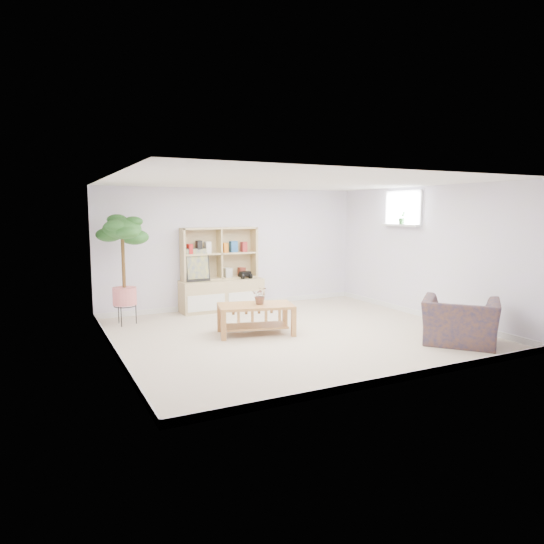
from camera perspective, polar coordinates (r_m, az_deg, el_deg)
name	(u,v)px	position (r m, az deg, el deg)	size (l,w,h in m)	color
floor	(293,333)	(7.84, 2.51, -7.23)	(5.50, 5.00, 0.01)	#B9AB93
ceiling	(294,182)	(7.60, 2.61, 10.57)	(5.50, 5.00, 0.01)	white
walls	(294,259)	(7.63, 2.56, 1.53)	(5.51, 5.01, 2.40)	white
baseboard	(293,330)	(7.82, 2.51, -6.88)	(5.50, 5.00, 0.10)	white
window	(403,208)	(9.67, 15.21, 7.24)	(0.10, 0.98, 0.68)	#CBDDFF
window_sill	(401,225)	(9.63, 14.88, 5.34)	(0.14, 1.00, 0.04)	white
storage_unit	(221,269)	(9.54, -5.96, 0.32)	(1.63, 0.55, 1.63)	tan
poster	(197,265)	(9.34, -8.76, 0.85)	(0.46, 0.11, 0.64)	yellow
toy_truck	(245,274)	(9.67, -3.17, -0.29)	(0.30, 0.21, 0.16)	black
coffee_table	(256,319)	(7.74, -1.92, -5.58)	(1.17, 0.64, 0.48)	#A3592D
table_plant	(260,295)	(7.69, -1.37, -2.77)	(0.25, 0.22, 0.28)	#1F6D20
floor_tree	(124,270)	(8.63, -17.06, 0.23)	(0.70, 0.70, 1.90)	#295E22
armchair	(460,318)	(7.65, 21.27, -5.11)	(1.04, 0.91, 0.77)	#17234D
sill_plant	(402,218)	(9.60, 15.04, 6.21)	(0.14, 0.11, 0.25)	#295E22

